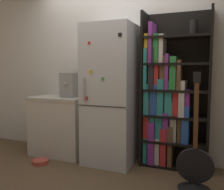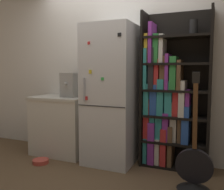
{
  "view_description": "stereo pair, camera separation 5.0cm",
  "coord_description": "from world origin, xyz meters",
  "px_view_note": "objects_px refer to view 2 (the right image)",
  "views": [
    {
      "loc": [
        1.28,
        -2.96,
        1.26
      ],
      "look_at": [
        0.01,
        0.15,
        0.93
      ],
      "focal_mm": 40.0,
      "sensor_mm": 36.0,
      "label": 1
    },
    {
      "loc": [
        1.33,
        -2.94,
        1.26
      ],
      "look_at": [
        0.01,
        0.15,
        0.93
      ],
      "focal_mm": 40.0,
      "sensor_mm": 36.0,
      "label": 2
    }
  ],
  "objects_px": {
    "refrigerator": "(111,95)",
    "espresso_machine": "(70,85)",
    "bookshelf": "(168,99)",
    "pet_bowl": "(41,161)",
    "guitar": "(194,174)"
  },
  "relations": [
    {
      "from": "espresso_machine",
      "to": "bookshelf",
      "type": "bearing_deg",
      "value": 4.41
    },
    {
      "from": "pet_bowl",
      "to": "espresso_machine",
      "type": "bearing_deg",
      "value": 70.48
    },
    {
      "from": "bookshelf",
      "to": "guitar",
      "type": "distance_m",
      "value": 0.99
    },
    {
      "from": "refrigerator",
      "to": "espresso_machine",
      "type": "relative_size",
      "value": 5.23
    },
    {
      "from": "refrigerator",
      "to": "bookshelf",
      "type": "bearing_deg",
      "value": 12.63
    },
    {
      "from": "espresso_machine",
      "to": "guitar",
      "type": "xyz_separation_m",
      "value": [
        1.8,
        -0.46,
        -0.87
      ]
    },
    {
      "from": "bookshelf",
      "to": "pet_bowl",
      "type": "distance_m",
      "value": 1.91
    },
    {
      "from": "espresso_machine",
      "to": "guitar",
      "type": "bearing_deg",
      "value": -14.4
    },
    {
      "from": "pet_bowl",
      "to": "guitar",
      "type": "bearing_deg",
      "value": 1.02
    },
    {
      "from": "guitar",
      "to": "pet_bowl",
      "type": "distance_m",
      "value": 1.99
    },
    {
      "from": "refrigerator",
      "to": "espresso_machine",
      "type": "distance_m",
      "value": 0.69
    },
    {
      "from": "bookshelf",
      "to": "guitar",
      "type": "xyz_separation_m",
      "value": [
        0.39,
        -0.57,
        -0.71
      ]
    },
    {
      "from": "espresso_machine",
      "to": "refrigerator",
      "type": "bearing_deg",
      "value": -4.76
    },
    {
      "from": "guitar",
      "to": "pet_bowl",
      "type": "relative_size",
      "value": 5.74
    },
    {
      "from": "bookshelf",
      "to": "espresso_machine",
      "type": "height_order",
      "value": "bookshelf"
    }
  ]
}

